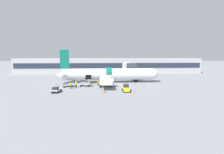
{
  "coord_description": "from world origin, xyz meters",
  "views": [
    {
      "loc": [
        -4.32,
        -42.99,
        8.06
      ],
      "look_at": [
        -1.23,
        0.34,
        2.18
      ],
      "focal_mm": 24.0,
      "sensor_mm": 36.0,
      "label": 1
    }
  ],
  "objects": [
    {
      "name": "safety_cone_nose",
      "position": [
        12.81,
        1.81,
        0.27
      ],
      "size": [
        0.53,
        0.53,
        0.58
      ],
      "color": "black",
      "rests_on": "ground_plane"
    },
    {
      "name": "ground_plane",
      "position": [
        0.0,
        0.0,
        0.0
      ],
      "size": [
        500.0,
        500.0,
        0.0
      ],
      "primitive_type": "plane",
      "color": "gray"
    },
    {
      "name": "ground_crew_supervisor",
      "position": [
        -5.26,
        -1.37,
        0.89
      ],
      "size": [
        0.53,
        0.55,
        1.7
      ],
      "color": "#1E2338",
      "rests_on": "ground_plane"
    },
    {
      "name": "baggage_tug_mid",
      "position": [
        1.42,
        -8.96,
        0.73
      ],
      "size": [
        1.98,
        3.07,
        1.73
      ],
      "color": "yellow",
      "rests_on": "ground_plane"
    },
    {
      "name": "baggage_tug_lead",
      "position": [
        -14.64,
        -8.84,
        0.57
      ],
      "size": [
        1.99,
        2.91,
        1.32
      ],
      "color": "white",
      "rests_on": "ground_plane"
    },
    {
      "name": "baggage_cart_loading",
      "position": [
        -8.75,
        -2.17,
        0.55
      ],
      "size": [
        3.99,
        2.18,
        1.13
      ],
      "color": "#999BA0",
      "rests_on": "ground_plane"
    },
    {
      "name": "jet_bridge_stub",
      "position": [
        5.72,
        11.42,
        4.52
      ],
      "size": [
        3.16,
        14.2,
        6.01
      ],
      "color": "#4C4C51",
      "rests_on": "ground_plane"
    },
    {
      "name": "ground_crew_driver",
      "position": [
        -4.58,
        -0.36,
        0.84
      ],
      "size": [
        0.56,
        0.44,
        1.6
      ],
      "color": "#1E2338",
      "rests_on": "ground_plane"
    },
    {
      "name": "terminal_strip",
      "position": [
        0.0,
        32.84,
        3.63
      ],
      "size": [
        89.38,
        11.51,
        7.26
      ],
      "color": "#B2B2B7",
      "rests_on": "ground_plane"
    },
    {
      "name": "baggage_cart_queued",
      "position": [
        -13.36,
        -2.54,
        0.48
      ],
      "size": [
        4.0,
        2.46,
        1.05
      ],
      "color": "#B7BABF",
      "rests_on": "ground_plane"
    },
    {
      "name": "safety_cone_wingtip",
      "position": [
        -0.58,
        -3.4,
        0.3
      ],
      "size": [
        0.52,
        0.52,
        0.64
      ],
      "color": "black",
      "rests_on": "ground_plane"
    },
    {
      "name": "safety_cone_tail",
      "position": [
        -17.76,
        1.48,
        0.29
      ],
      "size": [
        0.49,
        0.49,
        0.63
      ],
      "color": "black",
      "rests_on": "ground_plane"
    },
    {
      "name": "ground_crew_loader_a",
      "position": [
        -7.95,
        0.85,
        0.89
      ],
      "size": [
        0.54,
        0.55,
        1.7
      ],
      "color": "#2D2D33",
      "rests_on": "ground_plane"
    },
    {
      "name": "ground_crew_loader_b",
      "position": [
        -12.15,
        -4.87,
        0.9
      ],
      "size": [
        0.49,
        0.6,
        1.72
      ],
      "color": "#2D2D33",
      "rests_on": "ground_plane"
    },
    {
      "name": "suitcase_on_tarmac_upright",
      "position": [
        -6.72,
        -3.8,
        0.23
      ],
      "size": [
        0.45,
        0.33,
        0.57
      ],
      "color": "olive",
      "rests_on": "ground_plane"
    },
    {
      "name": "ground_crew_marshal",
      "position": [
        -4.71,
        -4.41,
        0.95
      ],
      "size": [
        0.63,
        0.48,
        1.8
      ],
      "color": "#1E2338",
      "rests_on": "ground_plane"
    },
    {
      "name": "ground_crew_helper",
      "position": [
        -10.94,
        -3.78,
        0.93
      ],
      "size": [
        0.58,
        0.56,
        1.77
      ],
      "color": "black",
      "rests_on": "ground_plane"
    },
    {
      "name": "safety_cone_engine_left",
      "position": [
        -3.72,
        -9.79,
        0.27
      ],
      "size": [
        0.58,
        0.58,
        0.59
      ],
      "color": "black",
      "rests_on": "ground_plane"
    },
    {
      "name": "airplane",
      "position": [
        -2.47,
        3.58,
        2.51
      ],
      "size": [
        31.95,
        24.49,
        10.19
      ],
      "color": "silver",
      "rests_on": "ground_plane"
    }
  ]
}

